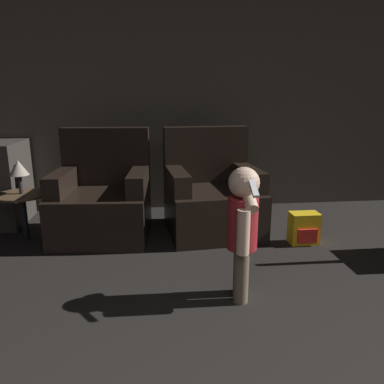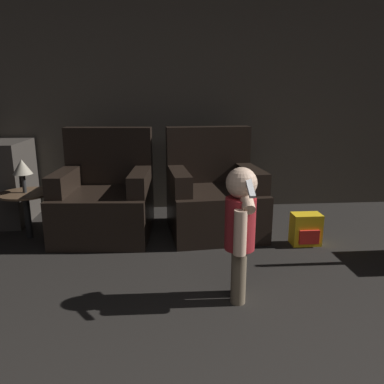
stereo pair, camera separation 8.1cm
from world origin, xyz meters
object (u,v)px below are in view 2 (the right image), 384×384
Objects in this scene: toy_backpack at (306,229)px; lamp at (22,168)px; armchair_left at (105,200)px; armchair_right at (214,198)px; person_toddler at (240,224)px.

toy_backpack is 0.93× the size of lamp.
armchair_left and armchair_right have the same top height.
person_toddler is 2.23m from lamp.
lamp is (-0.74, -0.06, 0.35)m from armchair_left.
armchair_left reaches higher than toy_backpack.
armchair_left is 1.08m from armchair_right.
armchair_left is 1.95m from toy_backpack.
armchair_left reaches higher than person_toddler.
person_toddler reaches higher than lamp.
armchair_left reaches higher than lamp.
armchair_right reaches higher than lamp.
lamp is (-1.83, -0.06, 0.35)m from armchair_right.
toy_backpack is at bearing -8.89° from armchair_left.
lamp is at bearing 171.70° from toy_backpack.
armchair_right is at bearing 4.33° from armchair_left.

